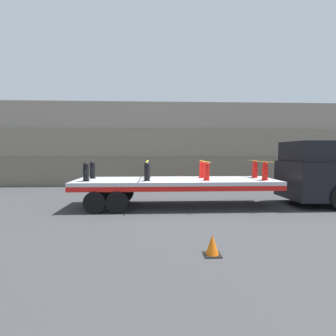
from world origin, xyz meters
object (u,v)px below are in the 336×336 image
flatbed_trailer (163,184)px  fire_hydrant_red_near_2 (207,172)px  fire_hydrant_black_far_1 (148,170)px  fire_hydrant_red_far_3 (255,169)px  fire_hydrant_black_near_1 (147,172)px  traffic_cone (212,245)px  fire_hydrant_black_far_0 (92,170)px  truck_cab (316,173)px  fire_hydrant_black_near_0 (86,172)px  fire_hydrant_red_far_2 (202,170)px  fire_hydrant_red_near_3 (265,171)px

flatbed_trailer → fire_hydrant_red_near_2: size_ratio=11.12×
fire_hydrant_black_far_1 → fire_hydrant_red_far_3: same height
fire_hydrant_red_far_3 → flatbed_trailer: bearing=-172.6°
fire_hydrant_black_near_1 → traffic_cone: bearing=-71.4°
fire_hydrant_black_far_1 → traffic_cone: size_ratio=1.59×
fire_hydrant_black_far_0 → fire_hydrant_red_far_3: bearing=0.0°
truck_cab → fire_hydrant_black_near_1: 7.54m
traffic_cone → flatbed_trailer: bearing=100.1°
fire_hydrant_black_near_0 → fire_hydrant_black_near_1: bearing=0.0°
flatbed_trailer → fire_hydrant_red_far_3: size_ratio=11.12×
fire_hydrant_black_far_0 → fire_hydrant_red_near_2: 5.08m
fire_hydrant_black_near_0 → fire_hydrant_red_near_2: bearing=0.0°
truck_cab → flatbed_trailer: 6.85m
fire_hydrant_black_far_1 → fire_hydrant_red_far_2: size_ratio=1.00×
flatbed_trailer → fire_hydrant_red_near_2: fire_hydrant_red_near_2 is taller
fire_hydrant_black_near_1 → traffic_cone: (1.65, -4.91, -1.33)m
traffic_cone → fire_hydrant_red_far_3: bearing=61.2°
truck_cab → traffic_cone: size_ratio=5.83×
flatbed_trailer → fire_hydrant_red_far_3: bearing=7.4°
fire_hydrant_red_far_2 → fire_hydrant_red_near_3: (2.48, -1.12, 0.00)m
flatbed_trailer → truck_cab: bearing=0.0°
truck_cab → fire_hydrant_black_near_0: truck_cab is taller
fire_hydrant_black_near_1 → fire_hydrant_red_far_3: bearing=12.7°
fire_hydrant_red_near_2 → fire_hydrant_red_far_3: same height
fire_hydrant_black_far_0 → fire_hydrant_red_far_2: size_ratio=1.00×
fire_hydrant_black_near_0 → fire_hydrant_black_far_1: bearing=24.3°
fire_hydrant_black_near_1 → traffic_cone: 5.35m
fire_hydrant_black_near_0 → flatbed_trailer: bearing=10.0°
fire_hydrant_black_near_0 → traffic_cone: 6.55m
fire_hydrant_red_near_2 → truck_cab: bearing=6.3°
truck_cab → fire_hydrant_red_far_3: 2.62m
flatbed_trailer → fire_hydrant_black_near_1: size_ratio=11.12×
fire_hydrant_black_near_1 → fire_hydrant_red_near_3: bearing=0.0°
fire_hydrant_black_near_1 → fire_hydrant_black_far_1: (0.00, 1.12, 0.00)m
traffic_cone → truck_cab: bearing=43.0°
fire_hydrant_black_near_0 → fire_hydrant_red_far_3: same height
fire_hydrant_black_far_1 → traffic_cone: fire_hydrant_black_far_1 is taller
fire_hydrant_black_far_1 → traffic_cone: (1.65, -6.03, -1.33)m
fire_hydrant_red_near_2 → traffic_cone: 5.15m
truck_cab → flatbed_trailer: (-6.84, 0.00, -0.45)m
fire_hydrant_black_far_0 → fire_hydrant_black_near_1: size_ratio=1.00×
truck_cab → fire_hydrant_red_near_2: size_ratio=3.66×
fire_hydrant_red_near_2 → fire_hydrant_red_far_2: bearing=90.0°
truck_cab → fire_hydrant_black_far_0: truck_cab is taller
fire_hydrant_black_near_0 → fire_hydrant_red_far_3: bearing=8.5°
fire_hydrant_black_near_0 → fire_hydrant_black_near_1: 2.48m
fire_hydrant_red_far_3 → fire_hydrant_black_near_0: bearing=-171.5°
fire_hydrant_red_far_2 → fire_hydrant_red_far_3: same height
fire_hydrant_red_near_3 → fire_hydrant_black_near_1: bearing=180.0°
truck_cab → fire_hydrant_red_far_2: size_ratio=3.66×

